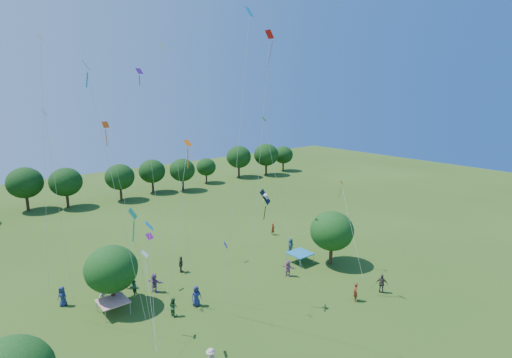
% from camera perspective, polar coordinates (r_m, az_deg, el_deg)
% --- Properties ---
extents(near_tree_north, '(4.28, 4.28, 5.38)m').
position_cam_1_polar(near_tree_north, '(35.42, -19.98, -11.99)').
color(near_tree_north, '#422B19').
rests_on(near_tree_north, ground).
extents(near_tree_east, '(4.48, 4.48, 5.67)m').
position_cam_1_polar(near_tree_east, '(41.95, 10.78, -7.28)').
color(near_tree_east, '#422B19').
rests_on(near_tree_east, ground).
extents(treeline, '(88.01, 8.77, 6.77)m').
position_cam_1_polar(treeline, '(68.29, -24.00, -0.10)').
color(treeline, '#422B19').
rests_on(treeline, ground).
extents(tent_red_stripe, '(2.20, 2.20, 1.10)m').
position_cam_1_polar(tent_red_stripe, '(35.64, -19.76, -16.12)').
color(tent_red_stripe, red).
rests_on(tent_red_stripe, ground).
extents(tent_blue, '(2.20, 2.20, 1.10)m').
position_cam_1_polar(tent_blue, '(42.73, 6.32, -10.51)').
color(tent_blue, '#196AA4').
rests_on(tent_blue, ground).
extents(crowd_person_0, '(1.01, 0.77, 1.82)m').
position_cam_1_polar(crowd_person_0, '(44.77, 4.93, -9.56)').
color(crowd_person_0, '#1B374F').
rests_on(crowd_person_0, ground).
extents(crowd_person_1, '(0.78, 0.64, 1.79)m').
position_cam_1_polar(crowd_person_1, '(39.28, -17.78, -13.43)').
color(crowd_person_1, maroon).
rests_on(crowd_person_1, ground).
extents(crowd_person_2, '(0.94, 0.94, 1.75)m').
position_cam_1_polar(crowd_person_2, '(37.95, -17.22, -14.38)').
color(crowd_person_2, '#235333').
rests_on(crowd_person_2, ground).
extents(crowd_person_4, '(1.03, 0.98, 1.67)m').
position_cam_1_polar(crowd_person_4, '(41.14, -10.67, -11.91)').
color(crowd_person_4, '#39332D').
rests_on(crowd_person_4, ground).
extents(crowd_person_5, '(1.07, 1.60, 1.62)m').
position_cam_1_polar(crowd_person_5, '(39.85, 4.60, -12.59)').
color(crowd_person_5, '#A35F90').
rests_on(crowd_person_5, ground).
extents(crowd_person_6, '(0.86, 0.97, 1.73)m').
position_cam_1_polar(crowd_person_6, '(38.35, -25.93, -14.85)').
color(crowd_person_6, navy).
rests_on(crowd_person_6, ground).
extents(crowd_person_7, '(0.63, 0.47, 1.54)m').
position_cam_1_polar(crowd_person_7, '(50.38, 2.43, -7.14)').
color(crowd_person_7, maroon).
rests_on(crowd_person_7, ground).
extents(crowd_person_8, '(0.51, 0.81, 1.55)m').
position_cam_1_polar(crowd_person_8, '(34.14, -11.73, -17.45)').
color(crowd_person_8, '#245530').
rests_on(crowd_person_8, ground).
extents(crowd_person_9, '(1.08, 0.74, 1.51)m').
position_cam_1_polar(crowd_person_9, '(37.24, -21.00, -15.42)').
color(crowd_person_9, beige).
rests_on(crowd_person_9, ground).
extents(crowd_person_10, '(0.90, 1.11, 1.73)m').
position_cam_1_polar(crowd_person_10, '(38.42, 17.53, -14.07)').
color(crowd_person_10, '#3F3532').
rests_on(crowd_person_10, ground).
extents(crowd_person_11, '(1.32, 1.73, 1.77)m').
position_cam_1_polar(crowd_person_11, '(37.96, -14.33, -14.18)').
color(crowd_person_11, '#8A508A').
rests_on(crowd_person_11, ground).
extents(crowd_person_12, '(0.95, 0.62, 1.78)m').
position_cam_1_polar(crowd_person_12, '(35.12, -8.53, -16.20)').
color(crowd_person_12, navy).
rests_on(crowd_person_12, ground).
extents(crowd_person_13, '(0.72, 0.71, 1.65)m').
position_cam_1_polar(crowd_person_13, '(36.48, 14.00, -15.41)').
color(crowd_person_13, maroon).
rests_on(crowd_person_13, ground).
extents(pirate_kite, '(3.99, 3.50, 8.65)m').
position_cam_1_polar(pirate_kite, '(31.70, 1.47, -2.73)').
color(pirate_kite, black).
extents(red_high_kite, '(3.03, 1.23, 21.05)m').
position_cam_1_polar(red_high_kite, '(32.75, 1.44, 13.81)').
color(red_high_kite, red).
extents(small_kite_0, '(3.05, 6.19, 3.72)m').
position_cam_1_polar(small_kite_0, '(43.70, 11.81, -5.71)').
color(small_kite_0, '#F72C0E').
extents(small_kite_1, '(3.01, 1.37, 14.06)m').
position_cam_1_polar(small_kite_1, '(33.73, -19.64, 2.59)').
color(small_kite_1, '#F9500D').
extents(small_kite_2, '(2.14, 0.59, 19.73)m').
position_cam_1_polar(small_kite_2, '(31.11, -11.95, 8.32)').
color(small_kite_2, yellow).
extents(small_kite_3, '(0.73, 4.51, 13.93)m').
position_cam_1_polar(small_kite_3, '(38.87, 2.03, 4.24)').
color(small_kite_3, green).
extents(small_kite_4, '(0.83, 0.93, 5.34)m').
position_cam_1_polar(small_kite_4, '(30.59, -4.30, -10.43)').
color(small_kite_4, '#1913BF').
extents(small_kite_5, '(0.77, 4.27, 18.54)m').
position_cam_1_polar(small_kite_5, '(41.31, -15.72, 9.79)').
color(small_kite_5, '#531687').
extents(small_kite_6, '(1.21, 2.02, 15.23)m').
position_cam_1_polar(small_kite_6, '(30.60, -27.00, 1.21)').
color(small_kite_6, white).
extents(small_kite_7, '(1.34, 2.50, 8.10)m').
position_cam_1_polar(small_kite_7, '(27.03, -14.93, -8.06)').
color(small_kite_7, '#0C7EBC').
extents(small_kite_8, '(2.18, 4.66, 7.89)m').
position_cam_1_polar(small_kite_8, '(39.16, 12.55, -3.01)').
color(small_kite_8, red).
extents(small_kite_9, '(2.61, 0.88, 13.47)m').
position_cam_1_polar(small_kite_9, '(24.93, -10.59, -1.66)').
color(small_kite_9, orange).
extents(small_kite_10, '(1.58, 0.90, 20.45)m').
position_cam_1_polar(small_kite_10, '(34.92, -28.19, 8.66)').
color(small_kite_10, yellow).
extents(small_kite_11, '(2.82, 4.47, 10.97)m').
position_cam_1_polar(small_kite_11, '(21.05, -16.52, -9.29)').
color(small_kite_11, '#1C9C57').
extents(small_kite_12, '(3.16, 1.28, 17.80)m').
position_cam_1_polar(small_kite_12, '(22.40, -20.72, 4.04)').
color(small_kite_12, blue).
extents(small_kite_13, '(0.97, 0.99, 3.97)m').
position_cam_1_polar(small_kite_13, '(37.16, -15.02, -8.27)').
color(small_kite_13, '#8D178D').
extents(small_kite_14, '(1.61, 4.26, 5.26)m').
position_cam_1_polar(small_kite_14, '(29.73, -15.44, -11.84)').
color(small_kite_14, silver).
extents(small_kite_15, '(1.78, 5.29, 21.05)m').
position_cam_1_polar(small_kite_15, '(25.49, -2.01, 11.14)').
color(small_kite_15, '#0D91C7').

